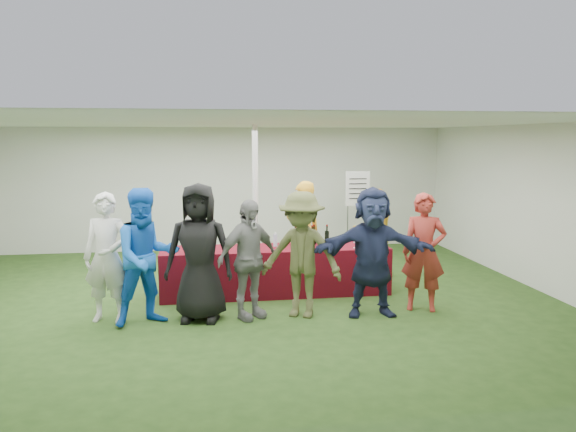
{
  "coord_description": "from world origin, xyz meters",
  "views": [
    {
      "loc": [
        -0.37,
        -8.47,
        2.48
      ],
      "look_at": [
        0.93,
        0.21,
        1.25
      ],
      "focal_mm": 35.0,
      "sensor_mm": 36.0,
      "label": 1
    }
  ],
  "objects": [
    {
      "name": "customer_1",
      "position": [
        -1.15,
        -1.0,
        0.91
      ],
      "size": [
        1.08,
        0.97,
        1.83
      ],
      "primitive_type": "imported",
      "rotation": [
        0.0,
        0.0,
        0.37
      ],
      "color": "blue",
      "rests_on": "ground"
    },
    {
      "name": "water_bottle",
      "position": [
        0.73,
        0.29,
        0.85
      ],
      "size": [
        0.07,
        0.07,
        0.23
      ],
      "color": "silver",
      "rests_on": "serving_table"
    },
    {
      "name": "customer_0",
      "position": [
        -1.69,
        -0.8,
        0.88
      ],
      "size": [
        0.72,
        0.55,
        1.76
      ],
      "primitive_type": "imported",
      "rotation": [
        0.0,
        0.0,
        -0.21
      ],
      "color": "silver",
      "rests_on": "ground"
    },
    {
      "name": "customer_4",
      "position": [
        0.94,
        -0.99,
        0.88
      ],
      "size": [
        1.3,
        1.07,
        1.75
      ],
      "primitive_type": "imported",
      "rotation": [
        0.0,
        0.0,
        -0.44
      ],
      "color": "#4E532C",
      "rests_on": "ground"
    },
    {
      "name": "ground",
      "position": [
        0.0,
        0.0,
        0.0
      ],
      "size": [
        60.0,
        60.0,
        0.0
      ],
      "primitive_type": "plane",
      "color": "#284719",
      "rests_on": "ground"
    },
    {
      "name": "customer_5",
      "position": [
        1.92,
        -1.09,
        0.9
      ],
      "size": [
        1.71,
        0.66,
        1.81
      ],
      "primitive_type": "imported",
      "rotation": [
        0.0,
        0.0,
        -0.08
      ],
      "color": "#1E2646",
      "rests_on": "ground"
    },
    {
      "name": "staff_back",
      "position": [
        2.61,
        1.12,
        0.79
      ],
      "size": [
        0.78,
        0.61,
        1.58
      ],
      "primitive_type": "imported",
      "rotation": [
        0.0,
        0.0,
        3.13
      ],
      "color": "yellow",
      "rests_on": "ground"
    },
    {
      "name": "serving_table",
      "position": [
        0.73,
        0.21,
        0.38
      ],
      "size": [
        3.6,
        0.8,
        0.75
      ],
      "primitive_type": "cube",
      "color": "maroon",
      "rests_on": "ground"
    },
    {
      "name": "tent",
      "position": [
        0.5,
        1.2,
        1.35
      ],
      "size": [
        10.0,
        10.0,
        10.0
      ],
      "color": "white",
      "rests_on": "ground"
    },
    {
      "name": "wine_glasses",
      "position": [
        0.23,
        -0.03,
        0.86
      ],
      "size": [
        2.67,
        0.11,
        0.16
      ],
      "color": "silver",
      "rests_on": "serving_table"
    },
    {
      "name": "customer_2",
      "position": [
        -0.46,
        -0.94,
        0.94
      ],
      "size": [
        1.01,
        0.76,
        1.88
      ],
      "primitive_type": "imported",
      "rotation": [
        0.0,
        0.0,
        -0.19
      ],
      "color": "black",
      "rests_on": "ground"
    },
    {
      "name": "wine_list_sign",
      "position": [
        2.71,
        2.56,
        1.32
      ],
      "size": [
        0.5,
        0.03,
        1.8
      ],
      "color": "slate",
      "rests_on": "ground"
    },
    {
      "name": "dump_bucket",
      "position": [
        2.34,
        -0.01,
        0.84
      ],
      "size": [
        0.23,
        0.23,
        0.18
      ],
      "primitive_type": "cylinder",
      "color": "slate",
      "rests_on": "serving_table"
    },
    {
      "name": "customer_6",
      "position": [
        2.72,
        -0.96,
        0.85
      ],
      "size": [
        0.72,
        0.59,
        1.7
      ],
      "primitive_type": "imported",
      "rotation": [
        0.0,
        0.0,
        -0.35
      ],
      "color": "#9E2D24",
      "rests_on": "ground"
    },
    {
      "name": "wine_bottles",
      "position": [
        1.31,
        0.34,
        0.87
      ],
      "size": [
        0.6,
        0.16,
        0.32
      ],
      "color": "black",
      "rests_on": "serving_table"
    },
    {
      "name": "bar_towel",
      "position": [
        2.21,
        0.26,
        0.77
      ],
      "size": [
        0.25,
        0.18,
        0.03
      ],
      "primitive_type": "cube",
      "color": "white",
      "rests_on": "serving_table"
    },
    {
      "name": "staff_pourer",
      "position": [
        1.29,
        0.83,
        0.88
      ],
      "size": [
        0.74,
        0.61,
        1.76
      ],
      "primitive_type": "imported",
      "rotation": [
        0.0,
        0.0,
        3.48
      ],
      "color": "gold",
      "rests_on": "ground"
    },
    {
      "name": "customer_3",
      "position": [
        0.2,
        -0.96,
        0.83
      ],
      "size": [
        1.04,
        0.85,
        1.65
      ],
      "primitive_type": "imported",
      "rotation": [
        0.0,
        0.0,
        0.54
      ],
      "color": "gray",
      "rests_on": "ground"
    }
  ]
}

